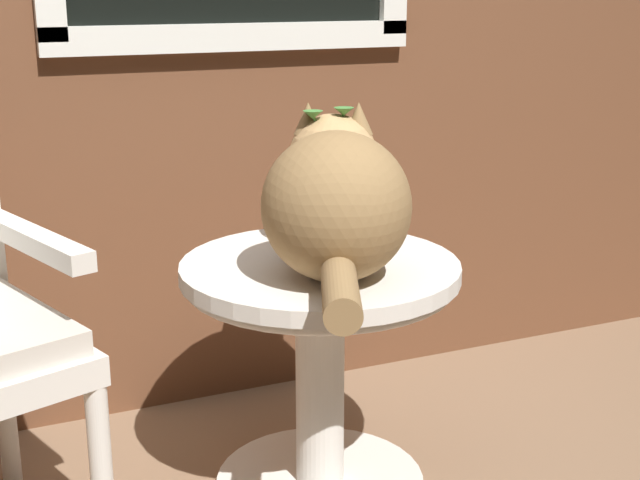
# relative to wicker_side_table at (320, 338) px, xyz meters

# --- Properties ---
(wicker_side_table) EXTENTS (0.61, 0.61, 0.55)m
(wicker_side_table) POSITION_rel_wicker_side_table_xyz_m (0.00, 0.00, 0.00)
(wicker_side_table) COLOR silver
(wicker_side_table) RESTS_ON ground_plane
(cat) EXTENTS (0.41, 0.67, 0.33)m
(cat) POSITION_rel_wicker_side_table_xyz_m (0.00, -0.08, 0.34)
(cat) COLOR olive
(cat) RESTS_ON wicker_side_table
(pewter_vase_with_ivy) EXTENTS (0.15, 0.14, 0.32)m
(pewter_vase_with_ivy) POSITION_rel_wicker_side_table_xyz_m (0.07, 0.10, 0.28)
(pewter_vase_with_ivy) COLOR #99999E
(pewter_vase_with_ivy) RESTS_ON wicker_side_table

